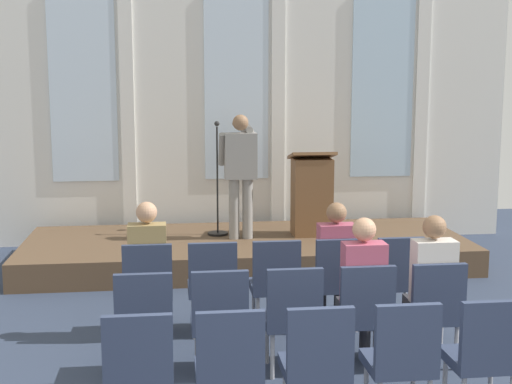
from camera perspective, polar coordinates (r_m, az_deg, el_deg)
name	(u,v)px	position (r m, az deg, el deg)	size (l,w,h in m)	color
rear_partition	(238,91)	(10.64, -1.45, 8.12)	(8.36, 0.14, 4.54)	silver
stage_platform	(246,250)	(9.55, -0.80, -4.74)	(5.86, 2.17, 0.35)	brown
speaker	(240,167)	(9.34, -1.27, 2.02)	(0.51, 0.69, 1.65)	gray
mic_stand	(218,210)	(9.65, -3.12, -1.50)	(0.28, 0.28, 1.55)	black
lectern	(312,195)	(9.63, 4.52, -0.23)	(0.60, 0.48, 1.16)	brown
chair_r0_c0	(148,284)	(6.84, -8.70, -7.32)	(0.46, 0.44, 0.94)	#99999E
audience_r0_c0	(148,261)	(6.86, -8.72, -5.55)	(0.36, 0.39, 1.32)	#2D2D33
chair_r0_c1	(212,281)	(6.84, -3.55, -7.22)	(0.46, 0.44, 0.94)	#99999E
chair_r0_c2	(275,279)	(6.90, 1.55, -7.06)	(0.46, 0.44, 0.94)	#99999E
chair_r0_c3	(336,277)	(7.01, 6.51, -6.85)	(0.46, 0.44, 0.94)	#99999E
audience_r0_c3	(335,258)	(7.05, 6.38, -5.30)	(0.36, 0.39, 1.27)	#2D2D33
chair_r0_c4	(397,275)	(7.18, 11.28, -6.60)	(0.46, 0.44, 0.94)	#99999E
chair_r1_c0	(144,318)	(5.89, -9.00, -10.04)	(0.46, 0.44, 0.94)	#99999E
chair_r1_c1	(219,315)	(5.90, -2.98, -9.92)	(0.46, 0.44, 0.94)	#99999E
chair_r1_c2	(292,313)	(5.96, 2.96, -9.69)	(0.46, 0.44, 0.94)	#99999E
chair_r1_c3	(364,310)	(6.09, 8.69, -9.37)	(0.46, 0.44, 0.94)	#99999E
audience_r1_c3	(362,284)	(6.11, 8.53, -7.39)	(0.36, 0.39, 1.32)	#2D2D33
chair_r1_c4	(433,307)	(6.28, 14.12, -8.99)	(0.46, 0.44, 0.94)	#99999E
audience_r1_c4	(431,282)	(6.29, 13.93, -7.04)	(0.36, 0.39, 1.32)	#2D2D33
chair_r2_c0	(139,367)	(4.96, -9.41, -13.79)	(0.46, 0.44, 0.94)	#99999E
chair_r2_c1	(229,363)	(4.97, -2.17, -13.63)	(0.46, 0.44, 0.94)	#99999E
chair_r2_c2	(317,359)	(5.05, 4.93, -13.27)	(0.46, 0.44, 0.94)	#99999E
chair_r2_c3	(402,355)	(5.20, 11.68, -12.75)	(0.46, 0.44, 0.94)	#99999E
chair_r2_c4	(484,351)	(5.42, 17.94, -12.11)	(0.46, 0.44, 0.94)	#99999E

